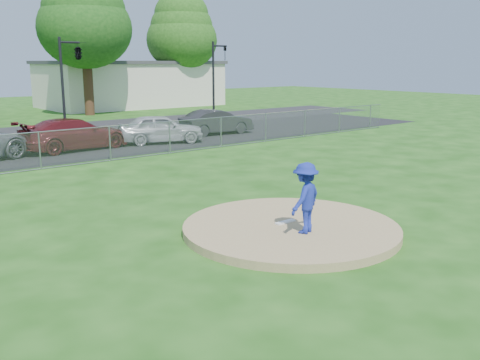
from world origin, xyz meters
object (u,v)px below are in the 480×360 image
at_px(tree_far_right, 182,31).
at_px(parked_car_darkred, 74,134).
at_px(commercial_building, 131,84).
at_px(parked_car_charcoal, 216,122).
at_px(tree_right, 84,16).
at_px(traffic_signal_right, 216,74).
at_px(pitcher, 305,198).
at_px(parked_car_pearl, 160,129).
at_px(traffic_signal_center, 76,55).

distance_m(tree_far_right, parked_car_darkred, 27.70).
relative_size(commercial_building, tree_far_right, 1.53).
bearing_deg(parked_car_charcoal, tree_right, 7.31).
height_order(commercial_building, parked_car_charcoal, commercial_building).
relative_size(tree_right, parked_car_darkred, 2.20).
relative_size(commercial_building, traffic_signal_right, 2.93).
relative_size(traffic_signal_right, parked_car_charcoal, 1.27).
bearing_deg(pitcher, tree_right, -123.01).
xyz_separation_m(tree_right, parked_car_charcoal, (0.83, -15.87, -6.92)).
xyz_separation_m(commercial_building, parked_car_pearl, (-10.59, -22.85, -1.39)).
distance_m(tree_right, parked_car_darkred, 19.30).
bearing_deg(tree_far_right, traffic_signal_center, -140.96).
height_order(tree_right, parked_car_pearl, tree_right).
xyz_separation_m(tree_right, parked_car_darkred, (-8.00, -16.16, -6.87)).
distance_m(tree_right, traffic_signal_center, 11.60).
bearing_deg(traffic_signal_right, commercial_building, 83.71).
distance_m(parked_car_darkred, parked_car_pearl, 4.46).
distance_m(commercial_building, parked_car_charcoal, 22.77).
height_order(tree_far_right, traffic_signal_center, tree_far_right).
relative_size(traffic_signal_center, parked_car_pearl, 1.26).
bearing_deg(traffic_signal_center, tree_far_right, 39.04).
xyz_separation_m(commercial_building, pitcher, (-16.19, -38.65, -1.11)).
bearing_deg(commercial_building, tree_far_right, -36.87).
xyz_separation_m(tree_far_right, parked_car_darkred, (-19.00, -19.16, -6.28)).
xyz_separation_m(tree_far_right, traffic_signal_center, (-16.03, -13.00, -2.45)).
bearing_deg(parked_car_pearl, parked_car_darkred, 100.93).
height_order(traffic_signal_center, parked_car_charcoal, traffic_signal_center).
xyz_separation_m(parked_car_darkred, parked_car_pearl, (4.41, -0.69, -0.01)).
distance_m(pitcher, parked_car_pearl, 16.76).
bearing_deg(tree_far_right, tree_right, -164.74).
distance_m(pitcher, parked_car_charcoal, 19.54).
bearing_deg(traffic_signal_center, commercial_building, 53.06).
bearing_deg(commercial_building, pitcher, -112.73).
distance_m(traffic_signal_center, traffic_signal_right, 10.34).
bearing_deg(parked_car_darkred, parked_car_charcoal, -93.18).
xyz_separation_m(tree_far_right, parked_car_charcoal, (-10.17, -18.87, -6.33)).
height_order(parked_car_darkred, parked_car_charcoal, parked_car_darkred).
bearing_deg(parked_car_darkred, tree_right, -31.42).
height_order(tree_right, traffic_signal_right, tree_right).
distance_m(traffic_signal_center, parked_car_darkred, 7.84).
bearing_deg(traffic_signal_right, tree_far_right, 66.09).
xyz_separation_m(traffic_signal_center, pitcher, (-4.16, -22.65, -3.57)).
height_order(tree_far_right, parked_car_charcoal, tree_far_right).
bearing_deg(pitcher, traffic_signal_right, -139.78).
distance_m(tree_far_right, parked_car_charcoal, 22.35).
bearing_deg(traffic_signal_right, traffic_signal_center, -180.00).
relative_size(tree_right, traffic_signal_right, 2.08).
bearing_deg(tree_right, parked_car_charcoal, -87.01).
xyz_separation_m(commercial_building, traffic_signal_right, (-1.76, -16.00, 1.20)).
distance_m(commercial_building, pitcher, 41.91).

